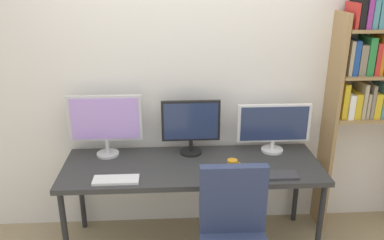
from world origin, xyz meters
name	(u,v)px	position (x,y,z in m)	size (l,w,h in m)	color
wall_back	(189,80)	(0.00, 1.02, 1.30)	(4.40, 0.10, 2.60)	silver
desk	(192,171)	(0.00, 0.60, 0.69)	(2.00, 0.68, 0.74)	#333333
bookshelf	(380,77)	(1.51, 0.83, 1.36)	(0.83, 0.28, 2.04)	#9E7A4C
monitor_left	(105,122)	(-0.68, 0.81, 1.03)	(0.58, 0.18, 0.51)	silver
monitor_center	(191,124)	(0.00, 0.81, 0.99)	(0.47, 0.18, 0.45)	black
monitor_right	(274,126)	(0.68, 0.81, 0.96)	(0.60, 0.18, 0.41)	silver
keyboard_left	(116,180)	(-0.56, 0.37, 0.75)	(0.33, 0.13, 0.02)	silver
keyboard_right	(271,176)	(0.56, 0.37, 0.75)	(0.39, 0.13, 0.02)	#38383D
mouse_left_side	(207,176)	(0.09, 0.39, 0.76)	(0.06, 0.10, 0.03)	black
mouse_right_side	(236,175)	(0.30, 0.38, 0.76)	(0.06, 0.10, 0.03)	#38383D
coffee_mug	(233,165)	(0.29, 0.48, 0.79)	(0.11, 0.08, 0.09)	orange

